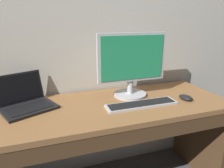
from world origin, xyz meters
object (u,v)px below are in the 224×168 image
laptop_black (26,102)px  wired_keyboard (142,104)px  external_monitor (132,64)px  computer_mouse (186,98)px

laptop_black → wired_keyboard: 0.74m
external_monitor → computer_mouse: bearing=-29.6°
external_monitor → wired_keyboard: (-0.00, -0.18, -0.23)m
wired_keyboard → computer_mouse: computer_mouse is taller
wired_keyboard → computer_mouse: 0.34m
laptop_black → wired_keyboard: (0.71, -0.20, -0.03)m
external_monitor → wired_keyboard: external_monitor is taller
external_monitor → computer_mouse: size_ratio=4.69×
laptop_black → wired_keyboard: bearing=-16.0°
external_monitor → wired_keyboard: 0.30m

